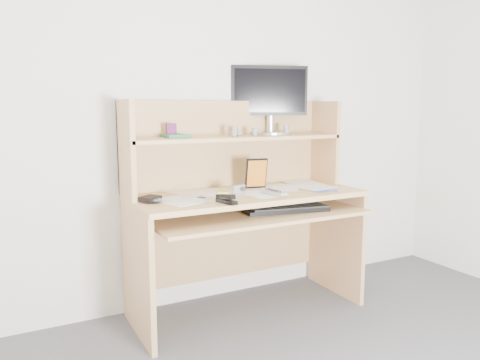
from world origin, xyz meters
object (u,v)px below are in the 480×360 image
tv_remote (273,192)px  game_case (256,173)px  desk (241,199)px  keyboard (285,208)px  monitor (269,98)px

tv_remote → game_case: game_case is taller
tv_remote → game_case: bearing=78.9°
desk → game_case: 0.19m
keyboard → tv_remote: 0.12m
keyboard → monitor: size_ratio=1.04×
keyboard → tv_remote: tv_remote is taller
desk → game_case: desk is taller
desk → tv_remote: bearing=-66.8°
tv_remote → keyboard: bearing=-27.9°
keyboard → game_case: 0.30m
desk → monitor: bearing=29.3°
keyboard → tv_remote: bearing=172.4°
desk → keyboard: (0.17, -0.25, -0.03)m
desk → tv_remote: 0.25m
tv_remote → desk: bearing=103.0°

